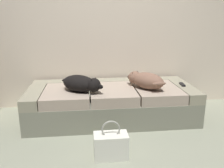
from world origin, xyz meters
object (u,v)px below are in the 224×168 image
at_px(dog_tan, 146,80).
at_px(couch, 112,102).
at_px(tv_remote, 182,84).
at_px(handbag, 111,145).
at_px(dog_dark, 82,84).

bearing_deg(dog_tan, couch, 165.81).
bearing_deg(couch, dog_tan, -14.19).
distance_m(tv_remote, handbag, 1.41).
distance_m(dog_dark, tv_remote, 1.32).
xyz_separation_m(dog_dark, dog_tan, (0.80, 0.06, 0.00)).
bearing_deg(tv_remote, handbag, -133.35).
bearing_deg(tv_remote, couch, -176.21).
bearing_deg(handbag, couch, 83.27).
bearing_deg(dog_dark, handbag, -70.59).
bearing_deg(handbag, dog_tan, 57.36).
relative_size(tv_remote, handbag, 0.40).
xyz_separation_m(couch, dog_dark, (-0.38, -0.17, 0.31)).
height_order(dog_dark, tv_remote, dog_dark).
height_order(couch, handbag, couch).
height_order(dog_tan, handbag, dog_tan).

